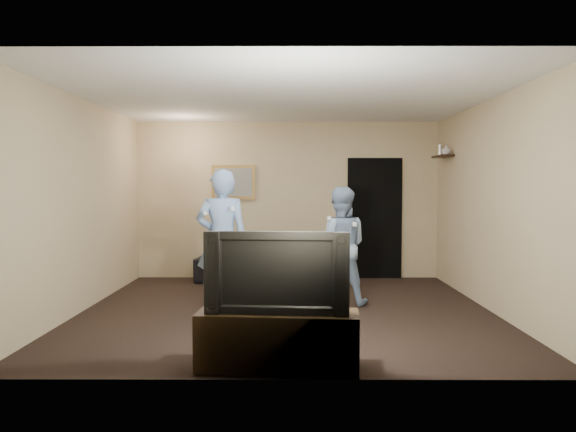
{
  "coord_description": "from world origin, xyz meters",
  "views": [
    {
      "loc": [
        0.04,
        -6.86,
        1.53
      ],
      "look_at": [
        0.02,
        0.3,
        1.15
      ],
      "focal_mm": 35.0,
      "sensor_mm": 36.0,
      "label": 1
    }
  ],
  "objects_px": {
    "sofa": "(258,264)",
    "tv_console": "(278,340)",
    "television": "(278,271)",
    "wii_player_right": "(340,246)",
    "wii_player_left": "(222,241)"
  },
  "relations": [
    {
      "from": "wii_player_right",
      "to": "television",
      "type": "bearing_deg",
      "value": -105.82
    },
    {
      "from": "sofa",
      "to": "tv_console",
      "type": "distance_m",
      "value": 4.37
    },
    {
      "from": "sofa",
      "to": "tv_console",
      "type": "bearing_deg",
      "value": 102.32
    },
    {
      "from": "sofa",
      "to": "wii_player_left",
      "type": "height_order",
      "value": "wii_player_left"
    },
    {
      "from": "sofa",
      "to": "wii_player_right",
      "type": "bearing_deg",
      "value": 130.99
    },
    {
      "from": "television",
      "to": "wii_player_left",
      "type": "bearing_deg",
      "value": 112.93
    },
    {
      "from": "wii_player_left",
      "to": "wii_player_right",
      "type": "xyz_separation_m",
      "value": [
        1.48,
        0.41,
        -0.11
      ]
    },
    {
      "from": "sofa",
      "to": "wii_player_left",
      "type": "xyz_separation_m",
      "value": [
        -0.31,
        -2.13,
        0.59
      ]
    },
    {
      "from": "television",
      "to": "wii_player_right",
      "type": "bearing_deg",
      "value": 78.9
    },
    {
      "from": "television",
      "to": "wii_player_right",
      "type": "height_order",
      "value": "wii_player_right"
    },
    {
      "from": "television",
      "to": "wii_player_right",
      "type": "distance_m",
      "value": 2.74
    },
    {
      "from": "sofa",
      "to": "tv_console",
      "type": "relative_size",
      "value": 1.44
    },
    {
      "from": "sofa",
      "to": "wii_player_right",
      "type": "distance_m",
      "value": 2.13
    },
    {
      "from": "sofa",
      "to": "wii_player_right",
      "type": "height_order",
      "value": "wii_player_right"
    },
    {
      "from": "wii_player_left",
      "to": "wii_player_right",
      "type": "bearing_deg",
      "value": 15.68
    }
  ]
}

